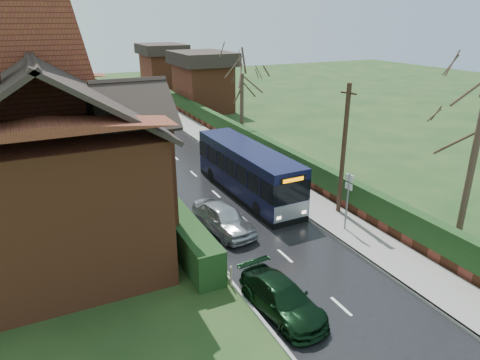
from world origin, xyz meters
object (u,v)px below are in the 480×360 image
car_green (282,298)px  bus_stop_sign (348,194)px  car_silver (223,218)px  brick_house (52,149)px  bus (248,171)px  telegraph_pole (344,151)px

car_green → bus_stop_sign: bus_stop_sign is taller
car_silver → bus_stop_sign: size_ratio=1.37×
brick_house → bus: bearing=2.7°
bus_stop_sign → telegraph_pole: 2.61m
bus → car_green: bearing=-111.6°
car_silver → car_green: 6.79m
bus → bus_stop_sign: bus_stop_sign is taller
bus → telegraph_pole: size_ratio=1.38×
bus_stop_sign → bus: bearing=102.0°
brick_house → car_silver: 8.74m
brick_house → bus_stop_sign: bearing=-25.1°
brick_house → car_silver: (7.23, -3.28, -3.66)m
brick_house → telegraph_pole: brick_house is taller
car_silver → bus_stop_sign: bus_stop_sign is taller
bus → bus_stop_sign: bearing=-72.1°
bus_stop_sign → telegraph_pole: size_ratio=0.43×
car_silver → telegraph_pole: (6.52, -0.86, 2.87)m
brick_house → bus_stop_sign: brick_house is taller
bus → bus_stop_sign: size_ratio=3.17×
car_silver → brick_house: bearing=147.5°
bus_stop_sign → car_silver: bearing=146.8°
brick_house → car_silver: brick_house is taller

